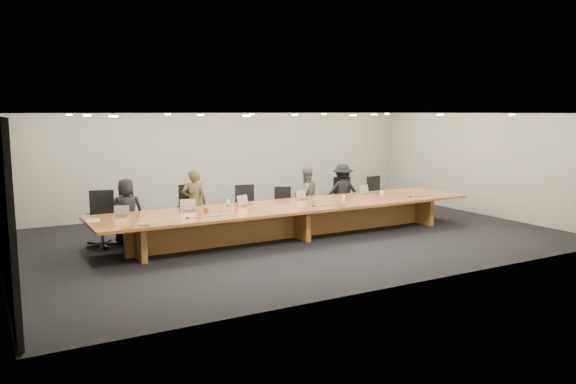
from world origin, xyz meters
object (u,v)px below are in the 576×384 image
person_b (194,203)px  laptop_e (368,190)px  conference_table (294,214)px  chair_left (192,210)px  av_box (145,224)px  laptop_d (304,195)px  chair_far_right (378,195)px  person_d (342,192)px  chair_mid_right (284,206)px  chair_far_left (102,218)px  mic_right (410,196)px  person_a (127,211)px  person_c (306,196)px  mic_left (188,218)px  laptop_a (121,211)px  chair_right (344,197)px  chair_mid_left (247,208)px  paper_cup_far (382,193)px  laptop_c (246,201)px  water_bottle (228,206)px  paper_cup_near (344,197)px  laptop_b (189,206)px  amber_mug (206,211)px  mic_center (313,206)px

person_b → laptop_e: size_ratio=4.85×
conference_table → chair_left: size_ratio=7.49×
chair_left → av_box: chair_left is taller
laptop_d → chair_far_right: bearing=4.4°
person_d → laptop_d: (-1.65, -0.77, 0.12)m
person_d → chair_mid_right: bearing=20.6°
chair_far_left → laptop_e: (6.38, -0.80, 0.28)m
mic_right → person_a: bearing=166.2°
person_a → av_box: (-0.12, -1.87, 0.05)m
person_c → mic_left: (-3.69, -1.60, 0.04)m
person_c → laptop_a: bearing=11.0°
chair_right → laptop_e: bearing=-67.0°
chair_mid_right → chair_mid_left: bearing=-158.8°
paper_cup_far → av_box: bearing=-171.5°
person_a → laptop_e: 5.91m
laptop_d → laptop_c: bearing=172.4°
conference_table → laptop_a: 3.82m
mic_left → laptop_d: bearing=14.8°
laptop_c → water_bottle: (-0.57, -0.32, -0.02)m
person_a → person_c: person_c is taller
person_b → laptop_e: 4.40m
chair_far_right → paper_cup_near: (-2.00, -1.18, 0.26)m
chair_left → laptop_b: size_ratio=3.56×
chair_left → person_c: person_c is taller
chair_mid_right → person_b: size_ratio=0.64×
person_a → amber_mug: person_a is taller
chair_right → person_c: size_ratio=0.78×
chair_mid_left → chair_mid_right: bearing=13.6°
conference_table → person_d: size_ratio=6.08×
laptop_a → water_bottle: bearing=11.9°
conference_table → person_c: 1.59m
chair_mid_left → water_bottle: bearing=-118.1°
laptop_b → laptop_c: size_ratio=1.05×
chair_mid_right → person_b: 2.37m
laptop_b → laptop_c: bearing=8.2°
chair_far_right → mic_center: bearing=-156.4°
person_c → paper_cup_near: size_ratio=14.72×
paper_cup_far → mic_left: size_ratio=0.87×
laptop_e → mic_left: size_ratio=2.89×
person_a → mic_center: bearing=171.5°
person_d → amber_mug: 4.48m
chair_mid_right → person_d: (1.76, -0.01, 0.24)m
laptop_e → mic_center: laptop_e is taller
paper_cup_near → mic_left: (-4.08, -0.50, -0.03)m
conference_table → laptop_d: bearing=40.5°
chair_mid_right → mic_left: (-3.06, -1.62, 0.27)m
chair_mid_right → person_c: 0.67m
person_b → laptop_d: bearing=-176.2°
chair_right → mic_left: (-4.97, -1.75, 0.20)m
person_a → person_c: size_ratio=0.99×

